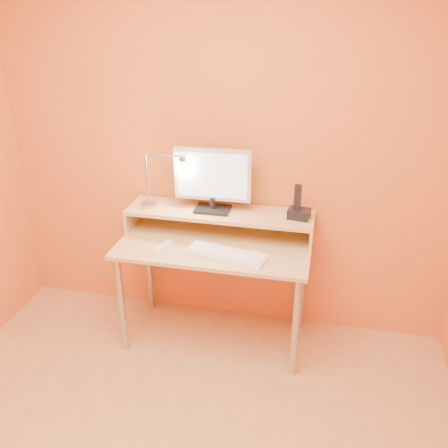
% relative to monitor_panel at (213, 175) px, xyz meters
% --- Properties ---
extents(wall_back, '(3.00, 0.04, 2.50)m').
position_rel_monitor_panel_xyz_m(wall_back, '(0.05, 0.16, 0.13)').
color(wall_back, orange).
rests_on(wall_back, floor).
extents(desk_leg_fl, '(0.04, 0.04, 0.69)m').
position_rel_monitor_panel_xyz_m(desk_leg_fl, '(-0.50, -0.41, -0.77)').
color(desk_leg_fl, '#ACABB1').
rests_on(desk_leg_fl, floor).
extents(desk_leg_fr, '(0.04, 0.04, 0.69)m').
position_rel_monitor_panel_xyz_m(desk_leg_fr, '(0.60, -0.41, -0.77)').
color(desk_leg_fr, '#ACABB1').
rests_on(desk_leg_fr, floor).
extents(desk_leg_bl, '(0.04, 0.04, 0.69)m').
position_rel_monitor_panel_xyz_m(desk_leg_bl, '(-0.50, 0.09, -0.77)').
color(desk_leg_bl, '#ACABB1').
rests_on(desk_leg_bl, floor).
extents(desk_leg_br, '(0.04, 0.04, 0.69)m').
position_rel_monitor_panel_xyz_m(desk_leg_br, '(0.60, 0.09, -0.77)').
color(desk_leg_br, '#ACABB1').
rests_on(desk_leg_br, floor).
extents(desk_lower, '(1.20, 0.60, 0.02)m').
position_rel_monitor_panel_xyz_m(desk_lower, '(0.05, -0.16, -0.41)').
color(desk_lower, tan).
rests_on(desk_lower, floor).
extents(shelf_riser_left, '(0.02, 0.30, 0.14)m').
position_rel_monitor_panel_xyz_m(shelf_riser_left, '(-0.55, -0.01, -0.33)').
color(shelf_riser_left, tan).
rests_on(shelf_riser_left, desk_lower).
extents(shelf_riser_right, '(0.02, 0.30, 0.14)m').
position_rel_monitor_panel_xyz_m(shelf_riser_right, '(0.64, -0.01, -0.33)').
color(shelf_riser_right, tan).
rests_on(shelf_riser_right, desk_lower).
extents(desk_shelf, '(1.20, 0.30, 0.02)m').
position_rel_monitor_panel_xyz_m(desk_shelf, '(0.05, -0.01, -0.25)').
color(desk_shelf, tan).
rests_on(desk_shelf, desk_lower).
extents(monitor_foot, '(0.22, 0.16, 0.02)m').
position_rel_monitor_panel_xyz_m(monitor_foot, '(0.00, -0.01, -0.23)').
color(monitor_foot, black).
rests_on(monitor_foot, desk_shelf).
extents(monitor_neck, '(0.04, 0.04, 0.07)m').
position_rel_monitor_panel_xyz_m(monitor_neck, '(0.00, -0.01, -0.19)').
color(monitor_neck, black).
rests_on(monitor_neck, monitor_foot).
extents(monitor_panel, '(0.49, 0.05, 0.33)m').
position_rel_monitor_panel_xyz_m(monitor_panel, '(0.00, 0.00, 0.00)').
color(monitor_panel, silver).
rests_on(monitor_panel, monitor_neck).
extents(monitor_back, '(0.44, 0.02, 0.28)m').
position_rel_monitor_panel_xyz_m(monitor_back, '(0.00, 0.02, 0.00)').
color(monitor_back, black).
rests_on(monitor_back, monitor_panel).
extents(monitor_screen, '(0.44, 0.01, 0.29)m').
position_rel_monitor_panel_xyz_m(monitor_screen, '(0.00, -0.02, 0.00)').
color(monitor_screen, '#C5E4F7').
rests_on(monitor_screen, monitor_panel).
extents(lamp_base, '(0.10, 0.10, 0.02)m').
position_rel_monitor_panel_xyz_m(lamp_base, '(-0.42, -0.04, -0.23)').
color(lamp_base, '#ACABB1').
rests_on(lamp_base, desk_shelf).
extents(lamp_post, '(0.01, 0.01, 0.33)m').
position_rel_monitor_panel_xyz_m(lamp_post, '(-0.42, -0.04, -0.05)').
color(lamp_post, '#ACABB1').
rests_on(lamp_post, lamp_base).
extents(lamp_arm, '(0.24, 0.01, 0.01)m').
position_rel_monitor_panel_xyz_m(lamp_arm, '(-0.30, -0.04, 0.12)').
color(lamp_arm, '#ACABB1').
rests_on(lamp_arm, lamp_post).
extents(lamp_head, '(0.04, 0.04, 0.03)m').
position_rel_monitor_panel_xyz_m(lamp_head, '(-0.18, -0.04, 0.10)').
color(lamp_head, '#ACABB1').
rests_on(lamp_head, lamp_arm).
extents(lamp_bulb, '(0.03, 0.03, 0.00)m').
position_rel_monitor_panel_xyz_m(lamp_bulb, '(-0.18, -0.04, 0.09)').
color(lamp_bulb, '#FFEAC6').
rests_on(lamp_bulb, lamp_head).
extents(phone_dock, '(0.15, 0.12, 0.06)m').
position_rel_monitor_panel_xyz_m(phone_dock, '(0.55, -0.01, -0.21)').
color(phone_dock, black).
rests_on(phone_dock, desk_shelf).
extents(phone_handset, '(0.04, 0.03, 0.16)m').
position_rel_monitor_panel_xyz_m(phone_handset, '(0.53, -0.01, -0.10)').
color(phone_handset, black).
rests_on(phone_handset, phone_dock).
extents(phone_led, '(0.01, 0.00, 0.04)m').
position_rel_monitor_panel_xyz_m(phone_led, '(0.59, -0.06, -0.21)').
color(phone_led, '#152EEB').
rests_on(phone_led, phone_dock).
extents(keyboard, '(0.50, 0.24, 0.02)m').
position_rel_monitor_panel_xyz_m(keyboard, '(0.15, -0.30, -0.39)').
color(keyboard, white).
rests_on(keyboard, desk_lower).
extents(mouse, '(0.07, 0.10, 0.03)m').
position_rel_monitor_panel_xyz_m(mouse, '(0.32, -0.26, -0.38)').
color(mouse, white).
rests_on(mouse, desk_lower).
extents(remote_control, '(0.08, 0.18, 0.02)m').
position_rel_monitor_panel_xyz_m(remote_control, '(-0.24, -0.29, -0.39)').
color(remote_control, white).
rests_on(remote_control, desk_lower).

